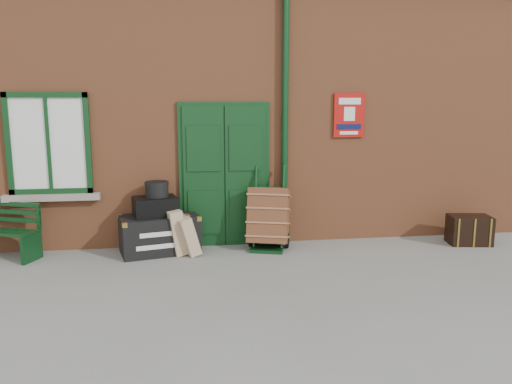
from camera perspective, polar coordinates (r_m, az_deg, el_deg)
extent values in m
plane|color=gray|center=(6.73, 0.11, -9.33)|extent=(80.00, 80.00, 0.00)
cube|color=#AA5E37|center=(9.82, -2.88, 8.72)|extent=(10.00, 4.00, 4.00)
cube|color=#0E3415|center=(7.84, -3.60, 1.75)|extent=(1.42, 0.12, 2.32)
cube|color=white|center=(8.00, -22.63, 5.12)|extent=(1.20, 0.08, 1.50)
cylinder|color=#0D3718|center=(7.86, 3.34, 8.36)|extent=(0.10, 0.10, 4.00)
cube|color=#B9110D|center=(8.18, 10.58, 8.62)|extent=(0.50, 0.03, 0.70)
cube|color=#0E3415|center=(8.33, -27.17, -1.94)|extent=(1.27, 0.55, 0.36)
cube|color=#0D3718|center=(7.87, -24.28, -5.80)|extent=(0.21, 0.40, 0.41)
cube|color=black|center=(7.71, -10.96, -4.74)|extent=(1.26, 0.88, 0.57)
cube|color=black|center=(7.62, -11.44, -1.63)|extent=(0.72, 0.59, 0.29)
cylinder|color=black|center=(7.60, -11.27, 0.32)|extent=(0.41, 0.41, 0.23)
cube|color=tan|center=(7.62, -9.29, -4.38)|extent=(0.43, 0.55, 0.70)
cube|color=tan|center=(7.54, -7.91, -4.88)|extent=(0.45, 0.52, 0.60)
cube|color=#0D3718|center=(7.73, 1.30, -6.54)|extent=(0.58, 0.48, 0.05)
cylinder|color=#0D3718|center=(7.77, -0.12, -1.73)|extent=(0.14, 0.35, 1.26)
cylinder|color=#0D3718|center=(7.72, 3.08, -1.82)|extent=(0.14, 0.35, 1.26)
cylinder|color=black|center=(7.93, -0.59, -5.40)|extent=(0.12, 0.24, 0.24)
cylinder|color=black|center=(7.86, 3.57, -5.55)|extent=(0.12, 0.24, 0.24)
cube|color=brown|center=(7.75, 1.46, -2.73)|extent=(0.78, 0.81, 0.93)
cube|color=black|center=(8.74, 23.19, -4.00)|extent=(0.70, 0.52, 0.46)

